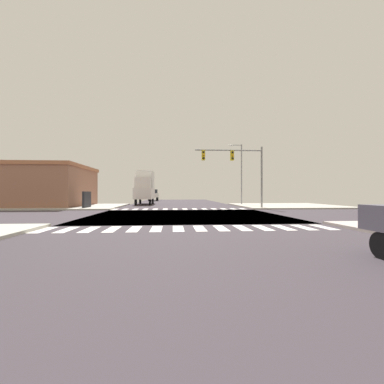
{
  "coord_description": "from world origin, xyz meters",
  "views": [
    {
      "loc": [
        -1.02,
        -19.43,
        1.66
      ],
      "look_at": [
        1.19,
        10.08,
        1.75
      ],
      "focal_mm": 24.51,
      "sensor_mm": 36.0,
      "label": 1
    }
  ],
  "objects": [
    {
      "name": "bank_building",
      "position": [
        -18.89,
        12.96,
        2.46
      ],
      "size": [
        16.58,
        10.66,
        4.91
      ],
      "color": "#95614D",
      "rests_on": "ground"
    },
    {
      "name": "street_lamp",
      "position": [
        8.05,
        15.28,
        4.89
      ],
      "size": [
        1.78,
        0.32,
        8.19
      ],
      "color": "gray",
      "rests_on": "ground"
    },
    {
      "name": "crosswalk_near",
      "position": [
        -0.25,
        -7.3,
        0.0
      ],
      "size": [
        13.5,
        2.0,
        0.01
      ],
      "color": "white",
      "rests_on": "ground"
    },
    {
      "name": "pickup_farside_1",
      "position": [
        -5.0,
        35.77,
        1.29
      ],
      "size": [
        2.0,
        5.1,
        2.35
      ],
      "rotation": [
        0.0,
        0.0,
        3.14
      ],
      "color": "black",
      "rests_on": "ground"
    },
    {
      "name": "traffic_signal_mast",
      "position": [
        5.52,
        7.14,
        4.78
      ],
      "size": [
        7.05,
        0.55,
        6.45
      ],
      "color": "gray",
      "rests_on": "ground"
    },
    {
      "name": "sidewalk_corner_ne",
      "position": [
        13.0,
        12.0,
        0.07
      ],
      "size": [
        12.0,
        12.0,
        0.14
      ],
      "color": "#B2ADA3",
      "rests_on": "ground"
    },
    {
      "name": "sidewalk_corner_nw",
      "position": [
        -13.0,
        12.0,
        0.07
      ],
      "size": [
        12.0,
        12.0,
        0.14
      ],
      "color": "#B2B0A9",
      "rests_on": "ground"
    },
    {
      "name": "crosswalk_far",
      "position": [
        -0.25,
        7.3,
        0.0
      ],
      "size": [
        13.5,
        2.0,
        0.01
      ],
      "color": "white",
      "rests_on": "ground"
    },
    {
      "name": "box_truck_leading_2",
      "position": [
        -5.0,
        19.0,
        2.56
      ],
      "size": [
        2.4,
        7.2,
        4.85
      ],
      "rotation": [
        0.0,
        0.0,
        3.14
      ],
      "color": "black",
      "rests_on": "ground"
    },
    {
      "name": "ground",
      "position": [
        0.0,
        0.0,
        -0.03
      ],
      "size": [
        90.0,
        90.0,
        0.05
      ],
      "color": "#3A333B"
    }
  ]
}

